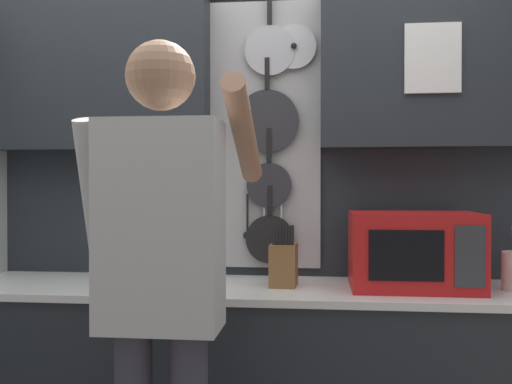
# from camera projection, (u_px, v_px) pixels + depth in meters

# --- Properties ---
(back_wall_unit) EXTENTS (3.08, 0.22, 2.38)m
(back_wall_unit) POSITION_uv_depth(u_px,v_px,m) (254.00, 150.00, 2.70)
(back_wall_unit) COLOR #23282D
(back_wall_unit) RESTS_ON ground_plane
(microwave) EXTENTS (0.52, 0.37, 0.32)m
(microwave) POSITION_uv_depth(u_px,v_px,m) (413.00, 250.00, 2.37)
(microwave) COLOR red
(microwave) RESTS_ON base_cabinet_counter
(knife_block) EXTENTS (0.12, 0.16, 0.26)m
(knife_block) POSITION_uv_depth(u_px,v_px,m) (284.00, 264.00, 2.43)
(knife_block) COLOR brown
(knife_block) RESTS_ON base_cabinet_counter
(person) EXTENTS (0.54, 0.65, 1.79)m
(person) POSITION_uv_depth(u_px,v_px,m) (162.00, 267.00, 1.81)
(person) COLOR #383842
(person) RESTS_ON ground_plane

